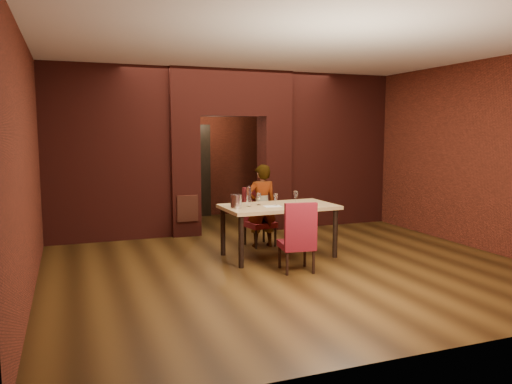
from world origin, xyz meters
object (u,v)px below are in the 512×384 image
person_seated (262,206)px  water_bottle (249,196)px  wine_glass_c (296,198)px  potted_plant (295,230)px  chair_near (296,236)px  wine_bucket (236,201)px  dining_table (279,231)px  wine_glass_a (259,199)px  wine_glass_b (276,200)px  chair_far (260,217)px

person_seated → water_bottle: (-0.49, -0.69, 0.28)m
wine_glass_c → potted_plant: size_ratio=0.51×
chair_near → wine_bucket: (-0.65, 0.79, 0.43)m
dining_table → wine_glass_c: wine_glass_c is taller
potted_plant → dining_table: bearing=-128.2°
chair_near → person_seated: 1.63m
person_seated → potted_plant: person_seated is taller
dining_table → wine_glass_a: bearing=154.8°
chair_near → wine_glass_b: wine_glass_b is taller
chair_far → potted_plant: chair_far is taller
chair_near → wine_glass_c: size_ratio=4.78×
chair_far → wine_glass_c: bearing=-80.9°
chair_near → wine_bucket: 1.11m
wine_glass_a → wine_glass_b: size_ratio=1.02×
wine_bucket → person_seated: bearing=47.9°
person_seated → wine_bucket: size_ratio=6.84×
water_bottle → person_seated: bearing=54.9°
dining_table → potted_plant: 1.20m
dining_table → chair_near: size_ratio=1.75×
wine_glass_c → potted_plant: bearing=65.0°
wine_bucket → wine_glass_b: bearing=3.8°
chair_near → wine_glass_b: size_ratio=5.45×
dining_table → wine_glass_b: 0.52m
person_seated → wine_glass_b: size_ratio=7.69×
potted_plant → wine_glass_a: bearing=-142.0°
dining_table → wine_glass_c: bearing=-8.4°
potted_plant → wine_glass_b: bearing=-129.8°
dining_table → person_seated: bearing=88.4°
dining_table → water_bottle: bearing=172.5°
wine_glass_c → wine_bucket: (-1.03, -0.04, -0.00)m
person_seated → chair_far: bearing=-86.9°
person_seated → wine_glass_b: 0.80m
wine_glass_c → potted_plant: 1.29m
wine_glass_a → wine_bucket: (-0.45, -0.20, 0.01)m
wine_glass_c → water_bottle: size_ratio=0.66×
dining_table → wine_glass_c: (0.28, -0.03, 0.52)m
chair_near → wine_glass_c: wine_glass_c is taller
wine_glass_c → chair_near: bearing=-114.3°
chair_far → wine_bucket: wine_bucket is taller
wine_glass_c → chair_far: bearing=108.9°
person_seated → potted_plant: bearing=-163.0°
chair_far → wine_bucket: size_ratio=4.85×
water_bottle → wine_glass_b: bearing=-10.4°
chair_near → potted_plant: chair_near is taller
wine_glass_a → wine_bucket: 0.49m
chair_far → person_seated: (0.00, -0.07, 0.21)m
water_bottle → potted_plant: size_ratio=0.78×
chair_near → wine_glass_b: bearing=-84.2°
chair_far → wine_bucket: 1.23m
person_seated → wine_glass_a: size_ratio=7.53×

